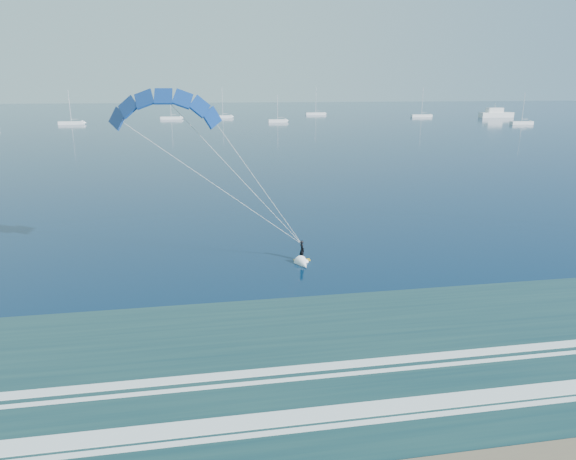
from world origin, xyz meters
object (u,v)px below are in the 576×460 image
(sailboat_2, at_px, (171,118))
(sailboat_7, at_px, (223,116))
(kitesurfer_rig, at_px, (237,175))
(motor_yacht, at_px, (496,114))
(sailboat_4, at_px, (316,113))
(sailboat_5, at_px, (421,116))
(sailboat_1, at_px, (71,123))
(sailboat_3, at_px, (278,121))
(sailboat_6, at_px, (522,123))

(sailboat_2, relative_size, sailboat_7, 0.91)
(kitesurfer_rig, relative_size, motor_yacht, 1.05)
(kitesurfer_rig, bearing_deg, sailboat_4, 75.67)
(sailboat_2, xyz_separation_m, sailboat_4, (71.05, 24.21, 0.01))
(sailboat_5, distance_m, sailboat_7, 93.90)
(sailboat_2, height_order, sailboat_4, sailboat_4)
(sailboat_1, distance_m, sailboat_3, 80.14)
(sailboat_1, bearing_deg, sailboat_4, 24.52)
(motor_yacht, bearing_deg, sailboat_2, 175.74)
(sailboat_1, distance_m, sailboat_5, 154.66)
(sailboat_5, relative_size, sailboat_6, 1.13)
(sailboat_7, bearing_deg, motor_yacht, -7.79)
(kitesurfer_rig, bearing_deg, sailboat_7, 87.51)
(motor_yacht, bearing_deg, sailboat_7, 172.21)
(sailboat_4, xyz_separation_m, sailboat_7, (-48.01, -18.01, 0.02))
(sailboat_1, xyz_separation_m, sailboat_4, (107.56, 49.06, 0.00))
(sailboat_5, bearing_deg, sailboat_6, -70.67)
(sailboat_1, height_order, sailboat_7, sailboat_7)
(sailboat_4, bearing_deg, sailboat_6, -50.95)
(sailboat_2, xyz_separation_m, sailboat_7, (23.04, 6.20, 0.03))
(sailboat_5, bearing_deg, sailboat_2, 178.75)
(sailboat_3, relative_size, sailboat_4, 0.79)
(sailboat_5, bearing_deg, sailboat_3, -161.67)
(kitesurfer_rig, bearing_deg, sailboat_1, 106.25)
(motor_yacht, relative_size, sailboat_3, 1.46)
(sailboat_3, bearing_deg, kitesurfer_rig, -99.73)
(sailboat_3, bearing_deg, sailboat_7, 122.01)
(motor_yacht, relative_size, sailboat_7, 1.14)
(sailboat_4, bearing_deg, sailboat_1, -155.48)
(sailboat_2, relative_size, sailboat_3, 1.16)
(sailboat_3, bearing_deg, sailboat_1, 178.67)
(sailboat_4, bearing_deg, sailboat_7, -159.44)
(sailboat_5, xyz_separation_m, sailboat_7, (-93.49, 8.74, 0.02))
(kitesurfer_rig, height_order, sailboat_5, kitesurfer_rig)
(sailboat_4, bearing_deg, sailboat_5, -30.47)
(sailboat_6, bearing_deg, motor_yacht, 70.73)
(motor_yacht, distance_m, sailboat_5, 34.27)
(sailboat_4, relative_size, sailboat_5, 1.01)
(sailboat_1, xyz_separation_m, sailboat_3, (80.12, -1.86, -0.01))
(sailboat_5, bearing_deg, sailboat_7, 174.66)
(kitesurfer_rig, height_order, sailboat_7, kitesurfer_rig)
(sailboat_1, distance_m, sailboat_2, 44.16)
(motor_yacht, relative_size, sailboat_1, 1.23)
(sailboat_2, bearing_deg, sailboat_4, 18.81)
(sailboat_1, xyz_separation_m, sailboat_2, (36.50, 24.85, -0.00))
(sailboat_5, height_order, sailboat_7, sailboat_7)
(kitesurfer_rig, bearing_deg, sailboat_6, 50.15)
(sailboat_1, bearing_deg, motor_yacht, 4.21)
(motor_yacht, distance_m, sailboat_7, 127.83)
(sailboat_3, height_order, sailboat_4, sailboat_4)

